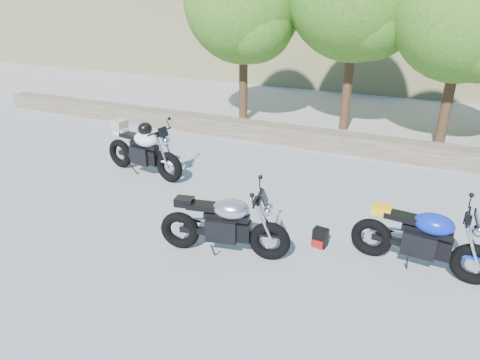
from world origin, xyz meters
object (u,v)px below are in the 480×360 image
white_bike (142,149)px  backpack (320,238)px  blue_bike (423,239)px  silver_bike (225,225)px

white_bike → backpack: white_bike is taller
white_bike → blue_bike: white_bike is taller
white_bike → backpack: size_ratio=7.14×
blue_bike → backpack: size_ratio=6.60×
silver_bike → blue_bike: bearing=4.9°
blue_bike → white_bike: bearing=173.2°
silver_bike → backpack: 1.67m
white_bike → silver_bike: bearing=-25.1°
silver_bike → white_bike: white_bike is taller
silver_bike → white_bike: bearing=133.8°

